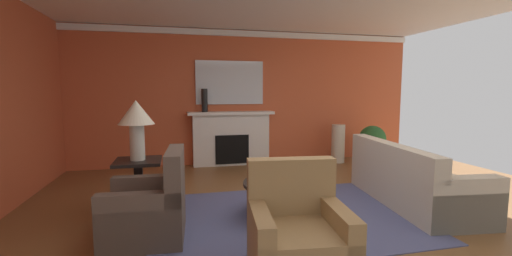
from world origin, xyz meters
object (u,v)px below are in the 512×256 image
Objects in this scene: armchair_near_window at (149,210)px; coffee_table at (284,191)px; mantel_mirror at (230,83)px; sofa at (410,182)px; fireplace at (231,140)px; armchair_facing_fireplace at (298,239)px; vase_mantel_left at (205,100)px; potted_plant at (372,142)px; vase_tall_corner at (338,143)px; table_lamp at (136,118)px; side_table at (139,183)px.

armchair_near_window is 1.59m from coffee_table.
sofa is (2.02, -3.16, -1.44)m from mantel_mirror.
armchair_facing_fireplace is at bearing -91.83° from fireplace.
mantel_mirror is 0.68m from vase_mantel_left.
potted_plant is at bearing -10.19° from vase_mantel_left.
fireplace is 1.00m from vase_mantel_left.
fireplace is 3.65m from sofa.
fireplace is 1.89× the size of armchair_near_window.
vase_mantel_left is at bearing -174.88° from fireplace.
potted_plant is at bearing 69.14° from sofa.
armchair_near_window is 1.14× the size of vase_tall_corner.
table_lamp is at bearing -121.75° from fireplace.
vase_mantel_left is at bearing 67.51° from side_table.
side_table is at bearing 0.00° from table_lamp.
mantel_mirror is 1.43× the size of coffee_table.
potted_plant is at bearing 22.93° from table_lamp.
potted_plant reaches higher than side_table.
fireplace reaches higher than vase_tall_corner.
armchair_facing_fireplace is (-0.14, -4.50, -1.43)m from mantel_mirror.
armchair_facing_fireplace reaches higher than potted_plant.
sofa reaches higher than vase_tall_corner.
side_table reaches higher than coffee_table.
vase_mantel_left is at bearing -162.82° from mantel_mirror.
coffee_table is (1.57, 0.25, 0.03)m from armchair_near_window.
mantel_mirror is 1.72× the size of vase_tall_corner.
table_lamp is (-0.00, 0.00, 0.82)m from side_table.
side_table is (-1.60, -2.71, -1.34)m from mantel_mirror.
potted_plant is (0.90, 2.36, 0.19)m from sofa.
vase_tall_corner is (2.17, 2.82, 0.08)m from coffee_table.
armchair_near_window is 0.95× the size of coffee_table.
sofa is 2.91× the size of table_lamp.
sofa is 2.63× the size of vase_tall_corner.
mantel_mirror is 2.70m from vase_tall_corner.
armchair_facing_fireplace is (-0.14, -4.38, -0.23)m from fireplace.
sofa is 2.75m from vase_tall_corner.
armchair_near_window is at bearing -140.65° from vase_tall_corner.
side_table is 1.47× the size of vase_mantel_left.
side_table is (-1.46, 1.80, 0.09)m from armchair_facing_fireplace.
side_table is at bearing -157.07° from potted_plant.
coffee_table is at bearing -87.30° from fireplace.
table_lamp is at bearing -149.75° from vase_tall_corner.
sofa is at bearing 31.97° from armchair_facing_fireplace.
table_lamp reaches higher than armchair_near_window.
coffee_table is at bearing -127.61° from vase_tall_corner.
sofa is at bearing 2.59° from coffee_table.
armchair_near_window is 1.14× the size of potted_plant.
sofa is 2.55m from armchair_facing_fireplace.
vase_tall_corner is 0.71m from potted_plant.
mantel_mirror is 1.50× the size of armchair_near_window.
fireplace is 2.40× the size of table_lamp.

